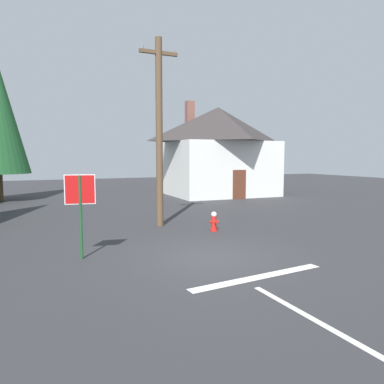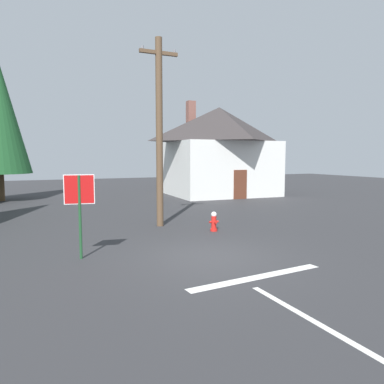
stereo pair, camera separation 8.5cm
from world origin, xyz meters
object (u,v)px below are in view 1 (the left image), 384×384
Objects in this scene: house at (218,150)px; stop_sign_near at (80,198)px; fire_hydrant at (214,222)px; utility_pole at (159,130)px.

stop_sign_near is at bearing -130.44° from house.
stop_sign_near reaches higher than fire_hydrant.
fire_hydrant is at bearing 19.78° from stop_sign_near.
utility_pole reaches higher than stop_sign_near.
house is at bearing 49.56° from stop_sign_near.
utility_pole is (-1.55, 1.89, 3.62)m from fire_hydrant.
utility_pole is at bearing -128.94° from house.
stop_sign_near is 0.31× the size of utility_pole.
utility_pole is at bearing 129.33° from fire_hydrant.
utility_pole is (3.67, 3.77, 2.27)m from stop_sign_near.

